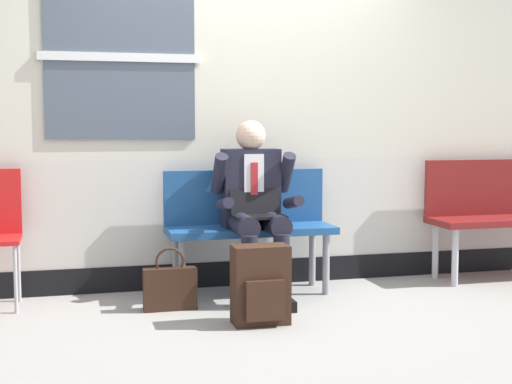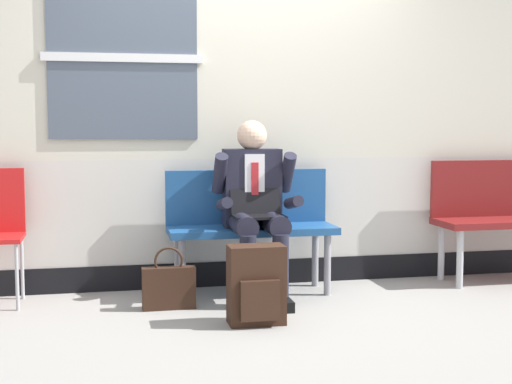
% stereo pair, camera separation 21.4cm
% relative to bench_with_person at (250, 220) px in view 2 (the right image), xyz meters
% --- Properties ---
extents(ground_plane, '(18.00, 18.00, 0.00)m').
position_rel_bench_with_person_xyz_m(ground_plane, '(-0.03, -0.33, -0.52)').
color(ground_plane, gray).
extents(station_wall, '(5.31, 0.17, 3.09)m').
position_rel_bench_with_person_xyz_m(station_wall, '(-0.04, 0.28, 1.01)').
color(station_wall, beige).
rests_on(station_wall, ground).
extents(bench_with_person, '(1.19, 0.42, 0.88)m').
position_rel_bench_with_person_xyz_m(bench_with_person, '(0.00, 0.00, 0.00)').
color(bench_with_person, navy).
rests_on(bench_with_person, ground).
extents(person_seated, '(0.57, 0.70, 1.23)m').
position_rel_bench_with_person_xyz_m(person_seated, '(-0.00, -0.20, 0.13)').
color(person_seated, '#1E1E2D').
rests_on(person_seated, ground).
extents(backpack, '(0.34, 0.22, 0.48)m').
position_rel_bench_with_person_xyz_m(backpack, '(-0.13, -0.85, -0.29)').
color(backpack, '#331E14').
rests_on(backpack, ground).
extents(handbag, '(0.35, 0.08, 0.41)m').
position_rel_bench_with_person_xyz_m(handbag, '(-0.62, -0.38, -0.37)').
color(handbag, '#331E14').
rests_on(handbag, ground).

